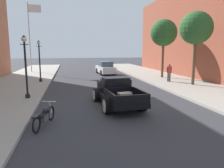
% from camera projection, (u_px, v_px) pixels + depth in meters
% --- Properties ---
extents(ground_plane, '(140.00, 140.00, 0.00)m').
position_uv_depth(ground_plane, '(117.00, 103.00, 12.43)').
color(ground_plane, '#333338').
extents(hotrod_truck_black, '(2.41, 5.02, 1.58)m').
position_uv_depth(hotrod_truck_black, '(116.00, 92.00, 12.05)').
color(hotrod_truck_black, black).
rests_on(hotrod_truck_black, ground).
extents(motorcycle_parked, '(0.82, 2.05, 0.93)m').
position_uv_depth(motorcycle_parked, '(44.00, 116.00, 8.67)').
color(motorcycle_parked, black).
rests_on(motorcycle_parked, ground).
extents(car_background_white, '(2.11, 4.42, 1.65)m').
position_uv_depth(car_background_white, '(105.00, 68.00, 27.26)').
color(car_background_white, silver).
rests_on(car_background_white, ground).
extents(pedestrian_sidewalk_right, '(0.53, 0.22, 1.65)m').
position_uv_depth(pedestrian_sidewalk_right, '(169.00, 72.00, 19.92)').
color(pedestrian_sidewalk_right, '#333338').
rests_on(pedestrian_sidewalk_right, sidewalk_right).
extents(street_lamp_near, '(0.50, 0.32, 3.85)m').
position_uv_depth(street_lamp_near, '(25.00, 62.00, 12.84)').
color(street_lamp_near, black).
rests_on(street_lamp_near, sidewalk_left).
extents(street_lamp_far, '(0.50, 0.32, 3.85)m').
position_uv_depth(street_lamp_far, '(39.00, 58.00, 19.67)').
color(street_lamp_far, black).
rests_on(street_lamp_far, sidewalk_left).
extents(flagpole, '(1.74, 0.16, 9.16)m').
position_uv_depth(flagpole, '(31.00, 30.00, 28.19)').
color(flagpole, '#B2B2B7').
rests_on(flagpole, sidewalk_left).
extents(street_tree_nearest, '(2.72, 2.72, 6.12)m').
position_uv_depth(street_tree_nearest, '(196.00, 28.00, 17.54)').
color(street_tree_nearest, brown).
rests_on(street_tree_nearest, sidewalk_right).
extents(street_tree_second, '(2.82, 2.82, 6.16)m').
position_uv_depth(street_tree_second, '(164.00, 33.00, 22.38)').
color(street_tree_second, brown).
rests_on(street_tree_second, sidewalk_right).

